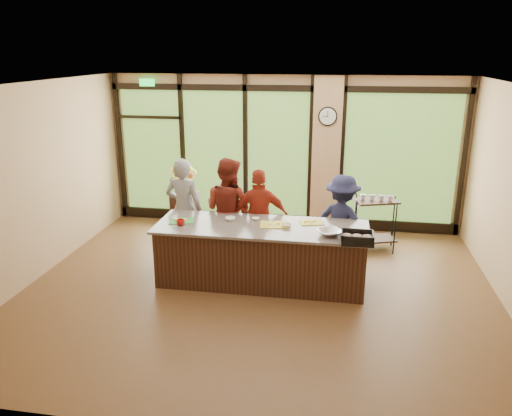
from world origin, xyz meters
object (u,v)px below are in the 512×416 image
(island_base, at_px, (261,255))
(cook_right, at_px, (342,222))
(roasting_pan, at_px, (357,240))
(bar_cart, at_px, (375,217))
(flower_stand, at_px, (186,216))
(cook_left, at_px, (184,209))

(island_base, bearing_deg, cook_right, 31.99)
(roasting_pan, bearing_deg, cook_right, 97.74)
(island_base, distance_m, bar_cart, 2.45)
(island_base, distance_m, flower_stand, 2.37)
(roasting_pan, xyz_separation_m, bar_cart, (0.39, 2.12, -0.35))
(flower_stand, bearing_deg, bar_cart, 3.11)
(roasting_pan, xyz_separation_m, flower_stand, (-3.12, 2.09, -0.51))
(island_base, bearing_deg, roasting_pan, -18.16)
(flower_stand, distance_m, bar_cart, 3.51)
(cook_left, relative_size, cook_right, 1.12)
(island_base, xyz_separation_m, cook_left, (-1.45, 0.74, 0.43))
(cook_left, relative_size, flower_stand, 1.97)
(island_base, bearing_deg, flower_stand, 136.48)
(island_base, relative_size, flower_stand, 3.49)
(cook_right, bearing_deg, bar_cart, -101.05)
(cook_right, height_order, bar_cart, cook_right)
(cook_left, relative_size, roasting_pan, 3.99)
(roasting_pan, bearing_deg, flower_stand, 144.16)
(island_base, distance_m, cook_right, 1.45)
(roasting_pan, distance_m, flower_stand, 3.79)
(island_base, distance_m, cook_left, 1.68)
(cook_left, bearing_deg, cook_right, -174.14)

